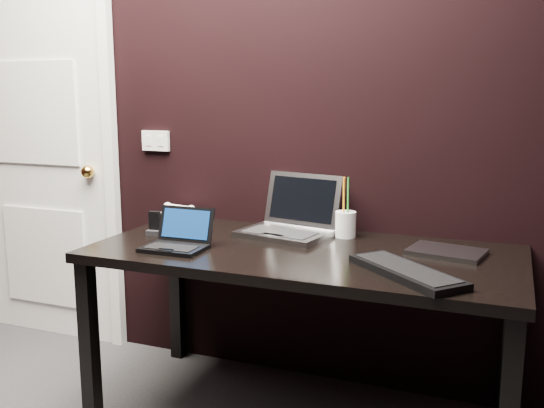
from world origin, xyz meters
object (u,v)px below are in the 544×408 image
at_px(silver_laptop, 289,224).
at_px(closed_laptop, 446,252).
at_px(netbook, 177,241).
at_px(mobile_phone, 154,226).
at_px(pen_cup, 346,223).
at_px(desk, 303,268).
at_px(ext_keyboard, 406,271).
at_px(desk_phone, 180,214).
at_px(door, 41,151).

distance_m(silver_laptop, closed_laptop, 0.69).
bearing_deg(netbook, silver_laptop, 49.68).
bearing_deg(mobile_phone, pen_cup, 18.52).
bearing_deg(silver_laptop, closed_laptop, -7.01).
distance_m(desk, closed_laptop, 0.57).
bearing_deg(desk, ext_keyboard, -24.52).
relative_size(desk, mobile_phone, 16.45).
relative_size(desk, closed_laptop, 5.47).
bearing_deg(desk_phone, desk, -21.50).
relative_size(netbook, silver_laptop, 0.58).
xyz_separation_m(desk, pen_cup, (0.10, 0.27, 0.14)).
relative_size(netbook, desk_phone, 1.25).
height_order(door, mobile_phone, door).
height_order(door, silver_laptop, door).
height_order(desk, netbook, netbook).
relative_size(silver_laptop, mobile_phone, 4.14).
xyz_separation_m(desk, ext_keyboard, (0.44, -0.20, 0.09)).
distance_m(netbook, closed_laptop, 1.06).
relative_size(ext_keyboard, mobile_phone, 4.41).
relative_size(netbook, closed_laptop, 0.80).
height_order(closed_laptop, mobile_phone, mobile_phone).
bearing_deg(ext_keyboard, desk_phone, 157.34).
distance_m(desk, netbook, 0.52).
relative_size(ext_keyboard, closed_laptop, 1.46).
xyz_separation_m(door, pen_cup, (1.75, -0.11, -0.24)).
bearing_deg(netbook, desk, 20.42).
bearing_deg(desk, closed_laptop, 13.86).
distance_m(door, ext_keyboard, 2.19).
xyz_separation_m(ext_keyboard, closed_laptop, (0.10, 0.34, -0.00)).
xyz_separation_m(door, desk_phone, (0.92, -0.09, -0.27)).
xyz_separation_m(mobile_phone, pen_cup, (0.80, 0.27, 0.02)).
distance_m(desk, desk_phone, 0.79).
xyz_separation_m(desk, netbook, (-0.47, -0.18, 0.11)).
bearing_deg(pen_cup, silver_laptop, -168.08).
bearing_deg(closed_laptop, mobile_phone, -173.91).
bearing_deg(door, desk, -12.82).
relative_size(silver_laptop, desk_phone, 2.15).
relative_size(closed_laptop, desk_phone, 1.57).
bearing_deg(ext_keyboard, silver_laptop, 144.22).
xyz_separation_m(ext_keyboard, mobile_phone, (-1.14, 0.20, 0.02)).
xyz_separation_m(door, desk, (1.65, -0.38, -0.38)).
xyz_separation_m(desk_phone, mobile_phone, (0.03, -0.29, 0.00)).
xyz_separation_m(closed_laptop, pen_cup, (-0.44, 0.14, 0.05)).
distance_m(door, silver_laptop, 1.54).
xyz_separation_m(ext_keyboard, desk_phone, (-1.17, 0.49, 0.02)).
xyz_separation_m(closed_laptop, mobile_phone, (-1.24, -0.13, 0.03)).
bearing_deg(closed_laptop, netbook, -163.02).
bearing_deg(door, ext_keyboard, -15.43).
bearing_deg(pen_cup, closed_laptop, -17.04).
bearing_deg(pen_cup, mobile_phone, -161.48).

